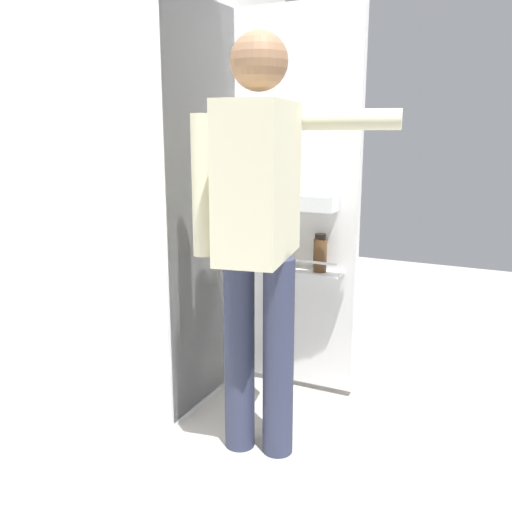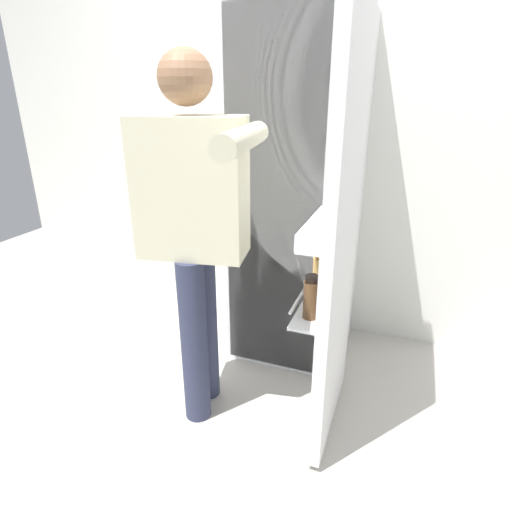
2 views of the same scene
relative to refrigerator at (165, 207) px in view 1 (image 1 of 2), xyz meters
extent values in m
plane|color=#B7B2A8|center=(-0.03, -0.48, -0.91)|extent=(6.60, 6.60, 0.00)
cube|color=silver|center=(-0.03, 0.38, 0.32)|extent=(4.40, 0.10, 2.45)
cube|color=white|center=(-0.03, 0.05, 0.00)|extent=(0.62, 0.56, 1.81)
cube|color=white|center=(-0.03, -0.23, 0.00)|extent=(0.58, 0.01, 1.77)
cube|color=white|center=(-0.03, -0.18, 0.14)|extent=(0.54, 0.09, 0.01)
cube|color=white|center=(0.31, -0.53, 0.01)|extent=(0.05, 0.60, 1.77)
cube|color=white|center=(0.23, -0.53, -0.29)|extent=(0.11, 0.51, 0.01)
cylinder|color=silver|center=(0.18, -0.53, -0.23)|extent=(0.01, 0.49, 0.01)
cube|color=white|center=(0.23, -0.53, 0.03)|extent=(0.10, 0.43, 0.07)
cylinder|color=tan|center=(0.22, -0.48, -0.20)|extent=(0.07, 0.07, 0.17)
cylinder|color=#996623|center=(0.22, -0.48, -0.10)|extent=(0.05, 0.05, 0.02)
cylinder|color=#EDE5CC|center=(0.22, -0.39, -0.20)|extent=(0.06, 0.06, 0.17)
cylinder|color=#B78933|center=(0.22, -0.39, -0.10)|extent=(0.04, 0.04, 0.02)
cylinder|color=brown|center=(0.23, -0.68, -0.21)|extent=(0.06, 0.06, 0.15)
cylinder|color=black|center=(0.23, -0.68, -0.12)|extent=(0.05, 0.05, 0.02)
cylinder|color=#2D334C|center=(-0.31, -0.54, -0.51)|extent=(0.12, 0.12, 0.79)
cylinder|color=#2D334C|center=(-0.28, -0.70, -0.51)|extent=(0.12, 0.12, 0.79)
cube|color=beige|center=(-0.29, -0.62, 0.17)|extent=(0.47, 0.29, 0.56)
sphere|color=#936B4C|center=(-0.29, -0.62, 0.58)|extent=(0.20, 0.20, 0.20)
cylinder|color=beige|center=(-0.33, -0.41, 0.14)|extent=(0.08, 0.08, 0.53)
cylinder|color=beige|center=(0.01, -0.79, 0.39)|extent=(0.17, 0.53, 0.08)
camera|label=1|loc=(-2.09, -1.48, 0.34)|focal=38.52mm
camera|label=2|loc=(0.53, -2.09, 0.53)|focal=29.33mm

